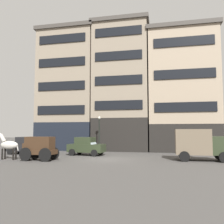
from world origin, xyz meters
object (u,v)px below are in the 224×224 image
object	(u,v)px
draft_horse	(8,145)
delivery_truck_near	(200,143)
sedan_dark	(25,145)
streetlamp_curbside	(99,129)
cargo_wagon	(39,147)
sedan_light	(86,146)
pedestrian_officer	(212,146)

from	to	relation	value
draft_horse	delivery_truck_near	xyz separation A→B (m)	(16.24, 2.50, 0.15)
sedan_dark	streetlamp_curbside	bearing A→B (deg)	21.19
cargo_wagon	delivery_truck_near	xyz separation A→B (m)	(13.29, 2.51, 0.28)
delivery_truck_near	sedan_light	size ratio (longest dim) A/B	1.14
delivery_truck_near	sedan_light	distance (m)	10.95
sedan_dark	pedestrian_officer	bearing A→B (deg)	6.75
sedan_dark	pedestrian_officer	world-z (taller)	sedan_dark
draft_horse	sedan_light	world-z (taller)	draft_horse
delivery_truck_near	sedan_dark	world-z (taller)	delivery_truck_near
sedan_dark	sedan_light	world-z (taller)	same
sedan_dark	draft_horse	bearing A→B (deg)	-75.18
sedan_dark	streetlamp_curbside	xyz separation A→B (m)	(7.41, 2.87, 1.76)
cargo_wagon	draft_horse	world-z (taller)	draft_horse
sedan_light	sedan_dark	bearing A→B (deg)	-178.25
delivery_truck_near	sedan_dark	xyz separation A→B (m)	(-17.45, 2.07, -0.51)
streetlamp_curbside	sedan_light	bearing A→B (deg)	-103.91
delivery_truck_near	streetlamp_curbside	size ratio (longest dim) A/B	1.07
pedestrian_officer	cargo_wagon	bearing A→B (deg)	-155.61
pedestrian_officer	streetlamp_curbside	distance (m)	11.99
delivery_truck_near	streetlamp_curbside	world-z (taller)	streetlamp_curbside
delivery_truck_near	sedan_dark	bearing A→B (deg)	173.25
sedan_light	pedestrian_officer	distance (m)	12.69
draft_horse	sedan_dark	bearing A→B (deg)	104.82
draft_horse	sedan_light	distance (m)	7.33
cargo_wagon	pedestrian_officer	bearing A→B (deg)	24.39
delivery_truck_near	pedestrian_officer	size ratio (longest dim) A/B	2.45
sedan_light	streetlamp_curbside	size ratio (longest dim) A/B	0.94
streetlamp_curbside	draft_horse	bearing A→B (deg)	-129.81
cargo_wagon	draft_horse	bearing A→B (deg)	179.97
draft_horse	delivery_truck_near	distance (m)	16.43
sedan_light	pedestrian_officer	size ratio (longest dim) A/B	2.15
sedan_dark	streetlamp_curbside	world-z (taller)	streetlamp_curbside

